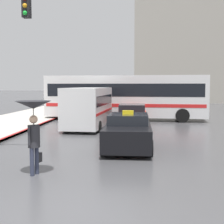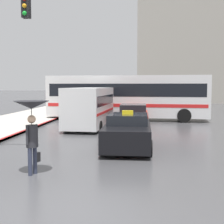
{
  "view_description": "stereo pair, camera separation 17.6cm",
  "coord_description": "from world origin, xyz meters",
  "px_view_note": "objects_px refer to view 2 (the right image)",
  "views": [
    {
      "loc": [
        1.45,
        -5.8,
        2.55
      ],
      "look_at": [
        0.31,
        7.67,
        1.4
      ],
      "focal_mm": 50.0,
      "sensor_mm": 36.0,
      "label": 1
    },
    {
      "loc": [
        1.63,
        -5.79,
        2.55
      ],
      "look_at": [
        0.31,
        7.67,
        1.4
      ],
      "focal_mm": 50.0,
      "sensor_mm": 36.0,
      "label": 2
    }
  ],
  "objects_px": {
    "sedan_red": "(133,116)",
    "ambulance_van": "(90,106)",
    "city_bus": "(127,95)",
    "taxi": "(128,132)",
    "pedestrian_with_umbrella": "(32,117)"
  },
  "relations": [
    {
      "from": "sedan_red",
      "to": "city_bus",
      "type": "distance_m",
      "value": 4.02
    },
    {
      "from": "ambulance_van",
      "to": "pedestrian_with_umbrella",
      "type": "distance_m",
      "value": 9.94
    },
    {
      "from": "taxi",
      "to": "ambulance_van",
      "type": "xyz_separation_m",
      "value": [
        -2.57,
        5.96,
        0.68
      ]
    },
    {
      "from": "ambulance_van",
      "to": "city_bus",
      "type": "relative_size",
      "value": 0.47
    },
    {
      "from": "sedan_red",
      "to": "ambulance_van",
      "type": "bearing_deg",
      "value": 20.84
    },
    {
      "from": "ambulance_van",
      "to": "pedestrian_with_umbrella",
      "type": "height_order",
      "value": "ambulance_van"
    },
    {
      "from": "city_bus",
      "to": "taxi",
      "type": "bearing_deg",
      "value": 7.39
    },
    {
      "from": "city_bus",
      "to": "pedestrian_with_umbrella",
      "type": "relative_size",
      "value": 5.63
    },
    {
      "from": "sedan_red",
      "to": "ambulance_van",
      "type": "xyz_separation_m",
      "value": [
        -2.59,
        -0.98,
        0.71
      ]
    },
    {
      "from": "sedan_red",
      "to": "city_bus",
      "type": "bearing_deg",
      "value": -81.32
    },
    {
      "from": "taxi",
      "to": "city_bus",
      "type": "bearing_deg",
      "value": -87.0
    },
    {
      "from": "pedestrian_with_umbrella",
      "to": "ambulance_van",
      "type": "bearing_deg",
      "value": 18.33
    },
    {
      "from": "sedan_red",
      "to": "ambulance_van",
      "type": "relative_size",
      "value": 0.85
    },
    {
      "from": "taxi",
      "to": "sedan_red",
      "type": "relative_size",
      "value": 0.87
    },
    {
      "from": "city_bus",
      "to": "sedan_red",
      "type": "bearing_deg",
      "value": 13.06
    }
  ]
}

